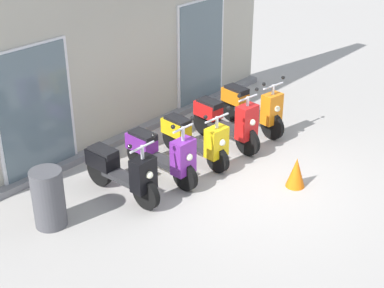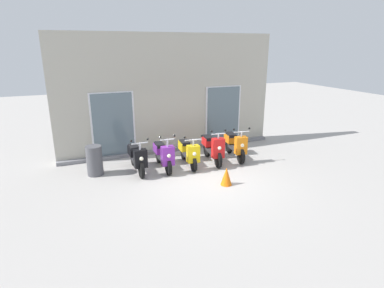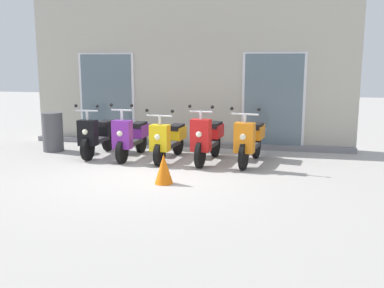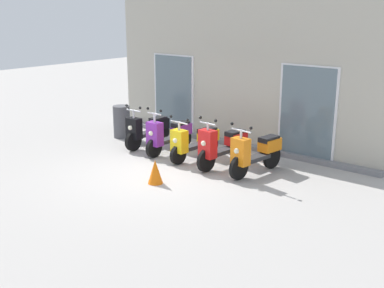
{
  "view_description": "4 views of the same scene",
  "coord_description": "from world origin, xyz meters",
  "px_view_note": "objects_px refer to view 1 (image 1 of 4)",
  "views": [
    {
      "loc": [
        -6.86,
        -4.64,
        4.89
      ],
      "look_at": [
        -0.79,
        0.61,
        0.84
      ],
      "focal_mm": 53.08,
      "sensor_mm": 36.0,
      "label": 1
    },
    {
      "loc": [
        -3.59,
        -7.8,
        3.76
      ],
      "look_at": [
        0.03,
        1.0,
        0.78
      ],
      "focal_mm": 29.46,
      "sensor_mm": 36.0,
      "label": 2
    },
    {
      "loc": [
        2.47,
        -7.69,
        2.07
      ],
      "look_at": [
        0.66,
        0.49,
        0.5
      ],
      "focal_mm": 41.09,
      "sensor_mm": 36.0,
      "label": 3
    },
    {
      "loc": [
        6.98,
        -7.53,
        3.56
      ],
      "look_at": [
        0.48,
        0.51,
        0.63
      ],
      "focal_mm": 44.75,
      "sensor_mm": 36.0,
      "label": 4
    }
  ],
  "objects_px": {
    "scooter_red": "(227,120)",
    "trash_bin": "(48,198)",
    "scooter_black": "(122,171)",
    "scooter_yellow": "(195,138)",
    "scooter_purple": "(162,154)",
    "traffic_cone": "(296,172)",
    "scooter_orange": "(252,106)"
  },
  "relations": [
    {
      "from": "scooter_purple",
      "to": "scooter_yellow",
      "type": "height_order",
      "value": "scooter_purple"
    },
    {
      "from": "scooter_black",
      "to": "scooter_orange",
      "type": "relative_size",
      "value": 0.96
    },
    {
      "from": "scooter_purple",
      "to": "trash_bin",
      "type": "bearing_deg",
      "value": 171.53
    },
    {
      "from": "scooter_black",
      "to": "scooter_yellow",
      "type": "relative_size",
      "value": 0.99
    },
    {
      "from": "trash_bin",
      "to": "traffic_cone",
      "type": "xyz_separation_m",
      "value": [
        3.33,
        -2.16,
        -0.2
      ]
    },
    {
      "from": "scooter_red",
      "to": "scooter_orange",
      "type": "relative_size",
      "value": 1.0
    },
    {
      "from": "scooter_red",
      "to": "trash_bin",
      "type": "bearing_deg",
      "value": 174.44
    },
    {
      "from": "scooter_purple",
      "to": "traffic_cone",
      "type": "height_order",
      "value": "scooter_purple"
    },
    {
      "from": "scooter_red",
      "to": "trash_bin",
      "type": "relative_size",
      "value": 1.83
    },
    {
      "from": "scooter_black",
      "to": "scooter_purple",
      "type": "distance_m",
      "value": 0.83
    },
    {
      "from": "scooter_black",
      "to": "traffic_cone",
      "type": "xyz_separation_m",
      "value": [
        2.09,
        -1.93,
        -0.21
      ]
    },
    {
      "from": "scooter_black",
      "to": "scooter_orange",
      "type": "height_order",
      "value": "scooter_orange"
    },
    {
      "from": "scooter_yellow",
      "to": "traffic_cone",
      "type": "relative_size",
      "value": 3.12
    },
    {
      "from": "scooter_black",
      "to": "trash_bin",
      "type": "height_order",
      "value": "scooter_black"
    },
    {
      "from": "trash_bin",
      "to": "traffic_cone",
      "type": "distance_m",
      "value": 3.97
    },
    {
      "from": "scooter_red",
      "to": "traffic_cone",
      "type": "bearing_deg",
      "value": -103.84
    },
    {
      "from": "scooter_black",
      "to": "scooter_yellow",
      "type": "bearing_deg",
      "value": -2.96
    },
    {
      "from": "scooter_red",
      "to": "scooter_purple",
      "type": "bearing_deg",
      "value": 178.01
    },
    {
      "from": "scooter_yellow",
      "to": "trash_bin",
      "type": "height_order",
      "value": "scooter_yellow"
    },
    {
      "from": "scooter_yellow",
      "to": "traffic_cone",
      "type": "distance_m",
      "value": 1.9
    },
    {
      "from": "scooter_purple",
      "to": "scooter_yellow",
      "type": "xyz_separation_m",
      "value": [
        0.85,
        -0.0,
        -0.02
      ]
    },
    {
      "from": "scooter_purple",
      "to": "traffic_cone",
      "type": "bearing_deg",
      "value": -55.72
    },
    {
      "from": "scooter_purple",
      "to": "trash_bin",
      "type": "height_order",
      "value": "scooter_purple"
    },
    {
      "from": "scooter_yellow",
      "to": "scooter_orange",
      "type": "distance_m",
      "value": 1.73
    },
    {
      "from": "scooter_red",
      "to": "trash_bin",
      "type": "xyz_separation_m",
      "value": [
        -3.77,
        0.37,
        -0.06
      ]
    },
    {
      "from": "traffic_cone",
      "to": "scooter_red",
      "type": "bearing_deg",
      "value": 76.16
    },
    {
      "from": "scooter_yellow",
      "to": "trash_bin",
      "type": "distance_m",
      "value": 2.93
    },
    {
      "from": "scooter_yellow",
      "to": "trash_bin",
      "type": "xyz_separation_m",
      "value": [
        -2.92,
        0.31,
        0.0
      ]
    },
    {
      "from": "scooter_red",
      "to": "scooter_orange",
      "type": "bearing_deg",
      "value": 2.87
    },
    {
      "from": "scooter_purple",
      "to": "scooter_red",
      "type": "xyz_separation_m",
      "value": [
        1.7,
        -0.06,
        0.04
      ]
    },
    {
      "from": "trash_bin",
      "to": "traffic_cone",
      "type": "relative_size",
      "value": 1.75
    },
    {
      "from": "scooter_purple",
      "to": "scooter_orange",
      "type": "relative_size",
      "value": 0.97
    }
  ]
}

